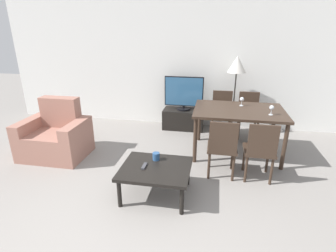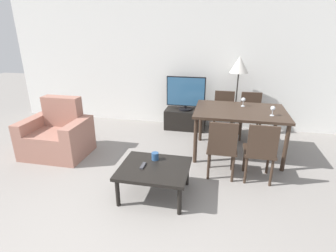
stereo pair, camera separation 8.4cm
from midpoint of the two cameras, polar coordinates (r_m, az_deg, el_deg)
wall_back at (r=5.50m, az=1.49°, el=14.17°), size 7.06×0.06×2.70m
armchair at (r=4.62m, az=-22.44°, el=-2.03°), size 0.99×0.75×0.91m
tv_stand at (r=5.42m, az=4.21°, el=1.55°), size 0.81×0.45×0.40m
tv at (r=5.27m, az=4.36°, el=7.10°), size 0.77×0.27×0.67m
coffee_table at (r=3.22m, az=-2.24°, el=-9.60°), size 0.84×0.72×0.39m
dining_table at (r=4.29m, az=15.90°, el=2.36°), size 1.40×0.99×0.76m
dining_chair_near at (r=3.61m, az=12.36°, el=-4.38°), size 0.40×0.40×0.84m
dining_chair_far at (r=5.14m, az=17.93°, el=2.66°), size 0.40×0.40×0.84m
dining_chair_near_right at (r=3.66m, az=20.08°, el=-4.88°), size 0.40×0.40×0.84m
dining_chair_far_left at (r=5.10m, az=12.46°, el=3.07°), size 0.40×0.40×0.84m
floor_lamp at (r=5.10m, az=15.68°, el=12.09°), size 0.34×0.34×1.49m
remote_primary at (r=3.22m, az=-4.72°, el=-8.61°), size 0.04×0.15×0.02m
cup_white_near at (r=3.34m, az=-2.10°, el=-6.59°), size 0.09×0.09×0.10m
wine_glass_left at (r=4.11m, az=22.40°, el=3.45°), size 0.07×0.07×0.15m
wine_glass_center at (r=4.46m, az=16.60°, el=5.40°), size 0.07×0.07×0.15m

